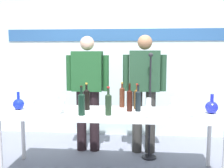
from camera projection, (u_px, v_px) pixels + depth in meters
name	position (u px, v px, depth m)	size (l,w,h in m)	color
back_wall	(120.00, 48.00, 4.55)	(5.53, 0.11, 3.00)	silver
display_table	(111.00, 116.00, 3.12)	(2.55, 0.71, 0.74)	white
decanter_blue_left	(19.00, 104.00, 3.24)	(0.13, 0.13, 0.22)	#1325B9
decanter_blue_right	(212.00, 107.00, 3.03)	(0.14, 0.14, 0.23)	#1B23BF
presenter_left	(88.00, 86.00, 3.83)	(0.62, 0.22, 1.66)	black
presenter_right	(144.00, 86.00, 3.76)	(0.61, 0.22, 1.68)	#32312F
wine_bottle_0	(138.00, 100.00, 3.15)	(0.06, 0.06, 0.32)	black
wine_bottle_1	(122.00, 96.00, 3.38)	(0.07, 0.07, 0.32)	#492316
wine_bottle_2	(87.00, 98.00, 3.22)	(0.08, 0.08, 0.33)	black
wine_bottle_3	(108.00, 103.00, 2.95)	(0.07, 0.07, 0.32)	black
wine_bottle_4	(130.00, 100.00, 3.14)	(0.07, 0.07, 0.33)	black
wine_bottle_5	(81.00, 103.00, 2.95)	(0.08, 0.08, 0.33)	black
wine_bottle_6	(137.00, 98.00, 3.29)	(0.07, 0.07, 0.31)	#553815
wine_glass_left_0	(32.00, 104.00, 3.10)	(0.06, 0.06, 0.14)	white
wine_glass_left_1	(62.00, 103.00, 3.09)	(0.07, 0.07, 0.15)	white
wine_glass_left_2	(63.00, 98.00, 3.46)	(0.07, 0.07, 0.15)	white
wine_glass_left_3	(40.00, 100.00, 3.32)	(0.06, 0.06, 0.14)	white
wine_glass_left_4	(61.00, 106.00, 3.00)	(0.06, 0.06, 0.14)	white
wine_glass_right_0	(174.00, 101.00, 3.28)	(0.07, 0.07, 0.14)	white
wine_glass_right_1	(192.00, 109.00, 2.84)	(0.06, 0.06, 0.14)	white
wine_glass_right_2	(171.00, 110.00, 2.81)	(0.06, 0.06, 0.13)	white
wine_glass_right_3	(149.00, 101.00, 3.19)	(0.06, 0.06, 0.15)	white
wine_glass_right_4	(149.00, 109.00, 2.80)	(0.06, 0.06, 0.15)	white
wine_glass_right_5	(187.00, 105.00, 3.01)	(0.07, 0.07, 0.14)	white
microphone_stand	(150.00, 124.00, 3.59)	(0.20, 0.20, 1.43)	black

